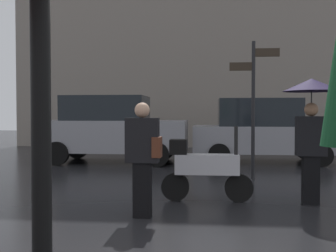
{
  "coord_description": "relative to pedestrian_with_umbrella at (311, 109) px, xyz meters",
  "views": [
    {
      "loc": [
        0.72,
        -2.81,
        1.43
      ],
      "look_at": [
        -0.07,
        5.23,
        1.18
      ],
      "focal_mm": 42.51,
      "sensor_mm": 36.0,
      "label": 1
    }
  ],
  "objects": [
    {
      "name": "pedestrian_with_umbrella",
      "position": [
        0.0,
        0.0,
        0.0
      ],
      "size": [
        0.89,
        0.89,
        1.98
      ],
      "rotation": [
        0.0,
        0.0,
        4.38
      ],
      "color": "black",
      "rests_on": "ground"
    },
    {
      "name": "street_signpost",
      "position": [
        -0.62,
        2.45,
        0.33
      ],
      "size": [
        1.08,
        0.08,
        3.02
      ],
      "color": "black",
      "rests_on": "ground"
    },
    {
      "name": "parked_scooter",
      "position": [
        -1.68,
        0.04,
        -0.95
      ],
      "size": [
        1.49,
        0.32,
        1.23
      ],
      "rotation": [
        0.0,
        0.0,
        -0.14
      ],
      "color": "black",
      "rests_on": "ground"
    },
    {
      "name": "parked_car_right",
      "position": [
        -4.42,
        5.03,
        -0.51
      ],
      "size": [
        4.29,
        1.92,
        1.95
      ],
      "rotation": [
        0.0,
        0.0,
        2.91
      ],
      "color": "gray",
      "rests_on": "ground"
    },
    {
      "name": "parked_car_left",
      "position": [
        0.01,
        5.44,
        -0.57
      ],
      "size": [
        4.21,
        1.85,
        1.87
      ],
      "rotation": [
        0.0,
        0.0,
        0.05
      ],
      "color": "gray",
      "rests_on": "ground"
    },
    {
      "name": "pedestrian_with_bag",
      "position": [
        -2.5,
        -1.04,
        -0.61
      ],
      "size": [
        0.49,
        0.24,
        1.59
      ],
      "rotation": [
        0.0,
        0.0,
        4.97
      ],
      "color": "black",
      "rests_on": "ground"
    }
  ]
}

